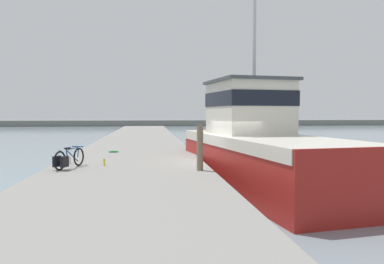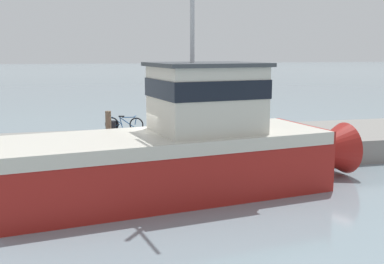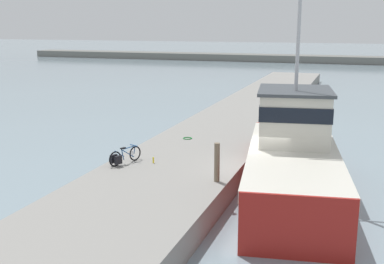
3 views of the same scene
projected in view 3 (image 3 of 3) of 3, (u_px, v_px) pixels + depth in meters
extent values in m
plane|color=gray|center=(259.00, 191.00, 19.61)|extent=(320.00, 320.00, 0.00)
cube|color=gray|center=(178.00, 171.00, 20.63)|extent=(5.52, 80.00, 0.96)
cube|color=maroon|center=(292.00, 175.00, 18.49)|extent=(4.81, 10.53, 1.97)
cone|color=maroon|center=(290.00, 139.00, 24.24)|extent=(2.13, 2.09, 1.87)
cube|color=beige|center=(293.00, 155.00, 18.32)|extent=(4.85, 10.34, 0.39)
cube|color=beige|center=(294.00, 118.00, 19.27)|extent=(3.08, 3.44, 2.05)
cube|color=black|center=(295.00, 109.00, 19.19)|extent=(3.15, 3.51, 0.57)
cube|color=#3D4247|center=(295.00, 91.00, 19.03)|extent=(3.33, 3.72, 0.12)
cylinder|color=#B2B2B7|center=(300.00, 12.00, 17.92)|extent=(0.14, 0.14, 5.89)
torus|color=black|center=(115.00, 159.00, 19.63)|extent=(0.28, 0.61, 0.63)
torus|color=black|center=(135.00, 153.00, 20.46)|extent=(0.28, 0.61, 0.63)
cylinder|color=navy|center=(118.00, 160.00, 19.78)|extent=(0.17, 0.36, 0.18)
cylinder|color=navy|center=(123.00, 155.00, 19.92)|extent=(0.09, 0.15, 0.48)
cylinder|color=navy|center=(119.00, 154.00, 19.77)|extent=(0.21, 0.47, 0.36)
cylinder|color=navy|center=(128.00, 153.00, 20.14)|extent=(0.29, 0.67, 0.49)
cylinder|color=navy|center=(129.00, 148.00, 20.13)|extent=(0.24, 0.55, 0.05)
cylinder|color=navy|center=(134.00, 150.00, 20.40)|extent=(0.07, 0.11, 0.32)
cylinder|color=navy|center=(134.00, 145.00, 20.33)|extent=(0.42, 0.20, 0.04)
cube|color=black|center=(123.00, 148.00, 19.88)|extent=(0.18, 0.26, 0.05)
cube|color=black|center=(114.00, 159.00, 19.76)|extent=(0.23, 0.34, 0.35)
cube|color=black|center=(118.00, 160.00, 19.59)|extent=(0.23, 0.34, 0.35)
cylinder|color=#756651|center=(217.00, 162.00, 17.66)|extent=(0.20, 0.20, 1.46)
torus|color=#197A2D|center=(188.00, 138.00, 24.44)|extent=(0.46, 0.46, 0.04)
cylinder|color=yellow|center=(153.00, 160.00, 20.13)|extent=(0.07, 0.07, 0.25)
cylinder|color=silver|center=(132.00, 153.00, 21.17)|extent=(0.07, 0.07, 0.26)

